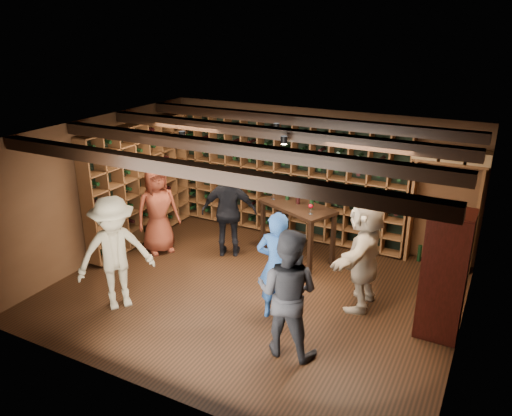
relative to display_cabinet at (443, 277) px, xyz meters
The scene contains 13 objects.
ground 2.85m from the display_cabinet, behind, with size 6.00×6.00×0.00m, color black.
room_shell 3.14m from the display_cabinet, behind, with size 6.00×6.00×6.00m.
wine_rack_back 3.89m from the display_cabinet, 146.67° to the left, with size 4.65×0.30×2.20m.
wine_rack_left 5.59m from the display_cabinet, behind, with size 0.30×2.65×2.20m.
crate_shelf 2.26m from the display_cabinet, 98.20° to the left, with size 1.20×0.32×2.07m.
display_cabinet is the anchor object (origin of this frame).
man_blue_shirt 2.20m from the display_cabinet, 163.16° to the right, with size 0.59×0.39×1.61m, color navy.
man_grey_suit 2.10m from the display_cabinet, 142.03° to the right, with size 0.82×0.64×1.69m, color black.
guest_red_floral 4.95m from the display_cabinet, behind, with size 0.79×0.51×1.61m, color maroon.
guest_woman_black 3.80m from the display_cabinet, 167.83° to the left, with size 0.98×0.41×1.67m, color black.
guest_khaki 4.54m from the display_cabinet, 161.44° to the right, with size 1.11×0.64×1.72m, color #7E7157.
guest_beige 1.15m from the display_cabinet, 168.75° to the left, with size 1.59×0.51×1.72m, color tan.
tasting_table 2.89m from the display_cabinet, 154.23° to the left, with size 1.48×1.13×1.28m.
Camera 1 is at (3.20, -6.05, 4.02)m, focal length 35.00 mm.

